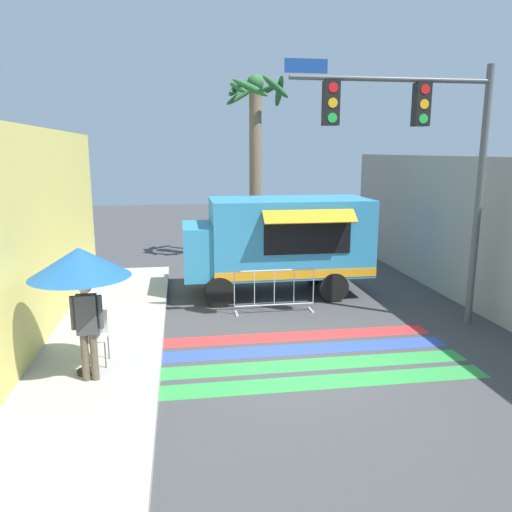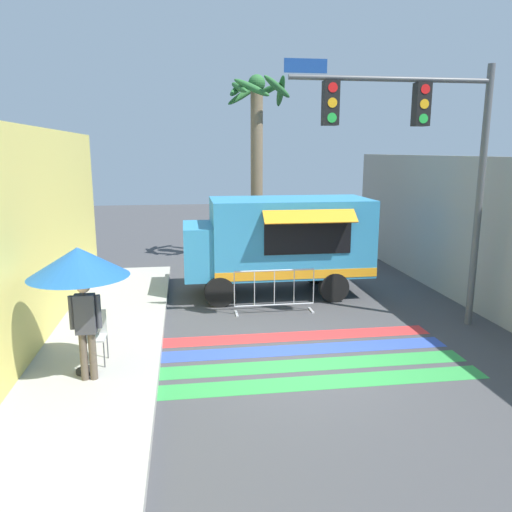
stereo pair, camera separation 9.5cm
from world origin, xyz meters
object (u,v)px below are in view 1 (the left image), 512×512
patio_umbrella (79,263)px  barricade_front (274,291)px  folding_chair (95,332)px  vendor_person (87,323)px  food_truck (275,239)px  palm_tree (256,141)px  traffic_signal_pole (421,140)px

patio_umbrella → barricade_front: 5.50m
folding_chair → vendor_person: size_ratio=0.54×
vendor_person → food_truck: bearing=42.6°
food_truck → patio_umbrella: food_truck is taller
food_truck → patio_umbrella: 6.71m
food_truck → folding_chair: food_truck is taller
palm_tree → vendor_person: bearing=-113.9°
patio_umbrella → folding_chair: 1.50m
folding_chair → barricade_front: size_ratio=0.47×
vendor_person → folding_chair: bearing=82.6°
folding_chair → palm_tree: size_ratio=0.15×
folding_chair → traffic_signal_pole: bearing=-3.2°
vendor_person → barricade_front: size_ratio=0.87×
traffic_signal_pole → barricade_front: size_ratio=2.85×
folding_chair → palm_tree: (4.38, 9.08, 3.62)m
food_truck → barricade_front: bearing=-101.3°
traffic_signal_pole → folding_chair: bearing=-168.6°
barricade_front → palm_tree: palm_tree is taller
vendor_person → palm_tree: size_ratio=0.27×
food_truck → folding_chair: (-4.27, -4.59, -0.83)m
food_truck → traffic_signal_pole: size_ratio=0.88×
barricade_front → vendor_person: bearing=-136.9°
traffic_signal_pole → barricade_front: traffic_signal_pole is taller
vendor_person → barricade_front: vendor_person is taller
patio_umbrella → barricade_front: patio_umbrella is taller
traffic_signal_pole → patio_umbrella: 7.50m
vendor_person → barricade_front: 5.40m
traffic_signal_pole → patio_umbrella: traffic_signal_pole is taller
patio_umbrella → food_truck: bearing=49.3°
traffic_signal_pole → patio_umbrella: size_ratio=2.59×
folding_chair → food_truck: bearing=32.5°
traffic_signal_pole → folding_chair: (-6.87, -1.39, -3.51)m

